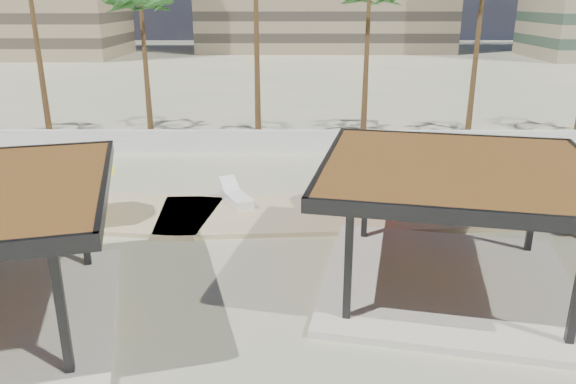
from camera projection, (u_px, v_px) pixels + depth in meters
name	position (u px, v px, depth m)	size (l,w,h in m)	color
ground	(334.00, 311.00, 14.65)	(200.00, 200.00, 0.00)	tan
promenade	(371.00, 206.00, 21.87)	(44.45, 7.97, 0.24)	#C6B284
boundary_wall	(312.00, 141.00, 29.58)	(56.00, 0.30, 1.20)	silver
pavilion_central	(454.00, 215.00, 15.26)	(8.46, 8.46, 3.63)	beige
umbrella_b	(75.00, 164.00, 19.42)	(3.03, 3.03, 2.47)	beige
umbrella_c	(365.00, 154.00, 20.49)	(3.45, 3.45, 2.55)	beige
lounger_a	(236.00, 197.00, 21.95)	(1.55, 2.20, 0.80)	white
lounger_b	(409.00, 187.00, 23.04)	(1.10, 2.35, 0.85)	white
lounger_c	(561.00, 217.00, 20.02)	(0.85, 2.11, 0.78)	white
palm_c	(141.00, 9.00, 29.44)	(3.00, 3.00, 8.32)	brown
palm_e	(369.00, 3.00, 29.57)	(3.00, 3.00, 8.66)	brown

